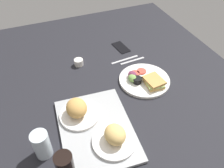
# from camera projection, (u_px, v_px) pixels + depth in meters

# --- Properties ---
(ground_plane) EXTENTS (1.90, 1.50, 0.03)m
(ground_plane) POSITION_uv_depth(u_px,v_px,m) (118.00, 92.00, 1.29)
(ground_plane) COLOR black
(serving_tray) EXTENTS (0.47, 0.36, 0.02)m
(serving_tray) POSITION_uv_depth(u_px,v_px,m) (96.00, 129.00, 1.08)
(serving_tray) COLOR #9EA0A3
(serving_tray) RESTS_ON ground_plane
(bread_plate_near) EXTENTS (0.20, 0.20, 0.09)m
(bread_plate_near) POSITION_uv_depth(u_px,v_px,m) (115.00, 137.00, 1.00)
(bread_plate_near) COLOR white
(bread_plate_near) RESTS_ON serving_tray
(bread_plate_far) EXTENTS (0.19, 0.19, 0.09)m
(bread_plate_far) POSITION_uv_depth(u_px,v_px,m) (78.00, 110.00, 1.10)
(bread_plate_far) COLOR white
(bread_plate_far) RESTS_ON serving_tray
(plate_with_salad) EXTENTS (0.29, 0.29, 0.05)m
(plate_with_salad) POSITION_uv_depth(u_px,v_px,m) (144.00, 80.00, 1.32)
(plate_with_salad) COLOR white
(plate_with_salad) RESTS_ON ground_plane
(drinking_glass) EXTENTS (0.07, 0.07, 0.13)m
(drinking_glass) POSITION_uv_depth(u_px,v_px,m) (42.00, 145.00, 0.95)
(drinking_glass) COLOR silver
(drinking_glass) RESTS_ON ground_plane
(espresso_cup) EXTENTS (0.06, 0.06, 0.04)m
(espresso_cup) POSITION_uv_depth(u_px,v_px,m) (79.00, 62.00, 1.43)
(espresso_cup) COLOR silver
(espresso_cup) RESTS_ON ground_plane
(fork) EXTENTS (0.02, 0.17, 0.01)m
(fork) POSITION_uv_depth(u_px,v_px,m) (132.00, 61.00, 1.47)
(fork) COLOR #B7B7BC
(fork) RESTS_ON ground_plane
(knife) EXTENTS (0.03, 0.19, 0.01)m
(knife) POSITION_uv_depth(u_px,v_px,m) (125.00, 59.00, 1.48)
(knife) COLOR #B7B7BC
(knife) RESTS_ON ground_plane
(cell_phone) EXTENTS (0.15, 0.09, 0.01)m
(cell_phone) POSITION_uv_depth(u_px,v_px,m) (121.00, 47.00, 1.58)
(cell_phone) COLOR black
(cell_phone) RESTS_ON ground_plane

